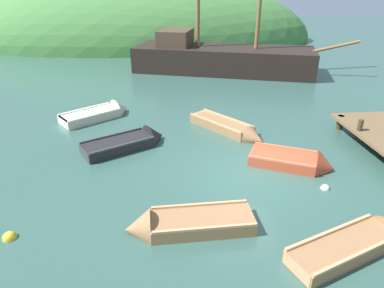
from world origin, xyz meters
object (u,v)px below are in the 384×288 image
object	(u,v)px
rowboat_far	(131,143)
buoy_white	(325,189)
rowboat_near_dock	(297,163)
rowboat_outer_left	(357,244)
rowboat_center	(101,114)
rowboat_portside	(182,225)
sailing_ship	(221,62)
buoy_yellow	(10,238)
rowboat_outer_right	(230,129)

from	to	relation	value
rowboat_far	buoy_white	xyz separation A→B (m)	(6.41, -3.77, -0.14)
rowboat_near_dock	rowboat_outer_left	xyz separation A→B (m)	(-0.08, -4.15, -0.01)
rowboat_center	rowboat_far	bearing A→B (deg)	-100.03
rowboat_portside	rowboat_far	bearing A→B (deg)	-73.57
rowboat_far	buoy_white	bearing A→B (deg)	-58.96
sailing_ship	rowboat_portside	distance (m)	17.90
rowboat_portside	rowboat_near_dock	distance (m)	5.31
rowboat_center	buoy_white	xyz separation A→B (m)	(8.07, -7.21, -0.13)
rowboat_center	buoy_yellow	xyz separation A→B (m)	(-1.13, -8.63, -0.13)
rowboat_portside	rowboat_far	world-z (taller)	rowboat_far
rowboat_outer_left	rowboat_far	world-z (taller)	rowboat_far
rowboat_portside	rowboat_center	world-z (taller)	rowboat_center
rowboat_portside	buoy_yellow	distance (m)	4.47
rowboat_outer_left	rowboat_far	size ratio (longest dim) A/B	1.07
rowboat_outer_right	rowboat_far	size ratio (longest dim) A/B	1.04
rowboat_portside	buoy_white	distance (m)	4.96
rowboat_outer_left	buoy_yellow	xyz separation A→B (m)	(-8.76, 1.23, -0.12)
rowboat_near_dock	rowboat_outer_right	xyz separation A→B (m)	(-1.78, 3.27, 0.01)
buoy_white	rowboat_outer_left	bearing A→B (deg)	-99.34
sailing_ship	rowboat_far	xyz separation A→B (m)	(-5.83, -12.13, -0.55)
rowboat_far	buoy_yellow	size ratio (longest dim) A/B	9.71
rowboat_portside	buoy_yellow	size ratio (longest dim) A/B	9.58
rowboat_portside	rowboat_far	size ratio (longest dim) A/B	0.99
sailing_ship	buoy_yellow	xyz separation A→B (m)	(-8.61, -17.31, -0.69)
rowboat_outer_right	rowboat_near_dock	bearing A→B (deg)	-8.58
buoy_yellow	rowboat_far	bearing A→B (deg)	61.79
rowboat_outer_left	rowboat_outer_right	xyz separation A→B (m)	(-1.70, 7.42, 0.01)
rowboat_near_dock	buoy_yellow	xyz separation A→B (m)	(-8.84, -2.93, -0.13)
rowboat_outer_left	buoy_yellow	world-z (taller)	rowboat_outer_left
rowboat_outer_left	rowboat_far	bearing A→B (deg)	112.13
rowboat_near_dock	rowboat_outer_right	world-z (taller)	rowboat_near_dock
rowboat_outer_right	buoy_white	xyz separation A→B (m)	(2.14, -4.78, -0.13)
rowboat_outer_left	buoy_white	world-z (taller)	rowboat_outer_left
rowboat_near_dock	rowboat_far	bearing A→B (deg)	-174.45
rowboat_outer_right	buoy_white	size ratio (longest dim) A/B	12.96
sailing_ship	rowboat_portside	world-z (taller)	sailing_ship
rowboat_portside	rowboat_outer_left	size ratio (longest dim) A/B	0.92
rowboat_portside	sailing_ship	bearing A→B (deg)	-104.71
sailing_ship	rowboat_near_dock	xyz separation A→B (m)	(0.22, -14.39, -0.56)
rowboat_outer_left	rowboat_far	distance (m)	8.77
sailing_ship	rowboat_outer_left	size ratio (longest dim) A/B	4.10
rowboat_outer_left	rowboat_center	world-z (taller)	rowboat_center
rowboat_outer_right	rowboat_center	world-z (taller)	rowboat_center
buoy_white	buoy_yellow	size ratio (longest dim) A/B	0.78
rowboat_portside	buoy_white	world-z (taller)	rowboat_portside
buoy_white	rowboat_far	bearing A→B (deg)	149.55
rowboat_portside	rowboat_outer_right	distance (m)	6.80
rowboat_near_dock	rowboat_outer_right	size ratio (longest dim) A/B	0.86
sailing_ship	buoy_yellow	distance (m)	19.35
rowboat_outer_right	buoy_white	distance (m)	5.23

